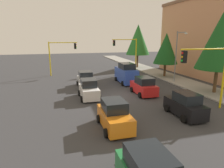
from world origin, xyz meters
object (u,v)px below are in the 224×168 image
Objects in this scene: traffic_signal_far_left at (127,49)px; street_lamp_curbside at (178,51)px; car_black at (185,105)px; car_silver at (86,80)px; car_white at (89,90)px; car_orange at (115,116)px; tree_roadside_far at (138,40)px; traffic_signal_near_left at (207,66)px; traffic_signal_far_right at (61,52)px; delivery_van_blue at (126,74)px; tree_roadside_near at (220,41)px; car_red at (144,86)px; tree_roadside_mid at (166,48)px.

traffic_signal_far_left is 10.95m from street_lamp_curbside.
car_black is 13.30m from car_silver.
car_white is 7.43m from car_orange.
traffic_signal_near_left is at bearing -9.10° from tree_roadside_far.
delivery_van_blue is at bearing 45.37° from traffic_signal_far_right.
traffic_signal_near_left is at bearing 38.32° from car_silver.
tree_roadside_far is at bearing 178.81° from street_lamp_curbside.
traffic_signal_near_left is 0.62× the size of tree_roadside_far.
traffic_signal_far_left is 16.77m from tree_roadside_near.
traffic_signal_near_left is at bearing -50.45° from tree_roadside_near.
car_white is 0.96× the size of car_red.
traffic_signal_near_left is at bearing 55.93° from car_white.
traffic_signal_near_left is 14.28m from car_silver.
car_white is at bearing -47.28° from delivery_van_blue.
car_red is 7.67m from car_silver.
car_black is (4.76, -7.22, -4.88)m from tree_roadside_near.
tree_roadside_far is 1.81× the size of delivery_van_blue.
traffic_signal_far_left is at bearing -144.61° from tree_roadside_mid.
delivery_van_blue reaches higher than car_black.
tree_roadside_near reaches higher than car_red.
delivery_van_blue reaches higher than car_red.
car_black is at bearing -72.37° from traffic_signal_near_left.
traffic_signal_far_right is 9.88m from car_silver.
traffic_signal_far_right is 0.63× the size of tree_roadside_near.
street_lamp_curbside reaches higher than traffic_signal_far_right.
tree_roadside_far is 14.71m from delivery_van_blue.
car_silver is at bearing 16.40° from traffic_signal_far_right.
tree_roadside_near is 2.34× the size of car_orange.
traffic_signal_far_left reaches higher than car_orange.
street_lamp_curbside reaches higher than traffic_signal_near_left.
tree_roadside_near reaches higher than traffic_signal_far_right.
car_orange is at bearing 4.81° from car_white.
tree_roadside_near reaches higher than street_lamp_curbside.
car_red is (-7.13, 5.45, 0.00)m from car_orange.
car_silver is at bearing -96.33° from street_lamp_curbside.
delivery_van_blue is 1.28× the size of car_orange.
street_lamp_curbside is 1.81× the size of car_silver.
street_lamp_curbside reaches higher than delivery_van_blue.
traffic_signal_far_right is at bearing -124.94° from street_lamp_curbside.
traffic_signal_far_right is at bearing -172.21° from car_orange.
tree_roadside_mid is at bearing 107.29° from delivery_van_blue.
traffic_signal_far_left is 0.68× the size of tree_roadside_near.
tree_roadside_mid reaches higher than traffic_signal_far_right.
street_lamp_curbside is (-9.61, 3.54, 0.51)m from traffic_signal_near_left.
car_white is (13.89, -9.12, -3.30)m from traffic_signal_far_left.
car_silver is (-10.97, -8.67, -2.95)m from traffic_signal_near_left.
traffic_signal_far_right is 21.70m from car_orange.
tree_roadside_mid is at bearing 35.39° from traffic_signal_far_left.
tree_roadside_near is (-4.00, 4.84, 1.93)m from traffic_signal_near_left.
tree_roadside_mid is 16.61m from car_black.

